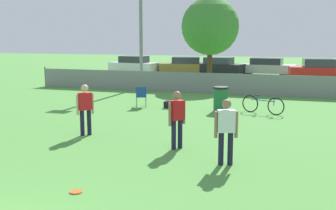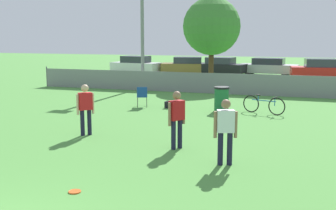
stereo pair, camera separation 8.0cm
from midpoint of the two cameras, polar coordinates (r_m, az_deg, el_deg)
The scene contains 16 objects.
fence_backline at distance 22.66m, azimuth 6.42°, elevation 2.94°, with size 20.97×0.07×1.21m.
light_pole at distance 25.07m, azimuth -3.43°, elevation 12.69°, with size 0.90×0.36×7.57m.
tree_near_pole at distance 26.51m, azimuth 6.03°, elevation 10.53°, with size 3.56×3.56×5.42m.
player_defender_red at distance 13.18m, azimuth -10.95°, elevation -0.15°, with size 0.44×0.45×1.59m.
player_receiver_white at distance 10.04m, azimuth 8.02°, elevation -3.02°, with size 0.54×0.34×1.59m.
player_thrower_red at distance 11.38m, azimuth 1.39°, elevation -1.47°, with size 0.41×0.48×1.59m.
frisbee_disc at distance 8.67m, azimuth -12.26°, elevation -11.39°, with size 0.25×0.25×0.03m.
folding_chair_sideline at distance 18.25m, azimuth -3.41°, elevation 1.34°, with size 0.58×0.58×0.89m.
bicycle_sideline at distance 17.08m, azimuth 12.96°, elevation 0.03°, with size 1.71×0.68×0.75m.
trash_bin at distance 17.34m, azimuth 7.39°, elevation 0.82°, with size 0.61×0.61×1.01m.
gear_bag_sideline at distance 18.03m, azimuth 0.75°, elevation 0.04°, with size 0.62×0.34×0.31m.
parked_car_white at distance 34.76m, azimuth -4.32°, elevation 5.42°, with size 4.24×2.34×1.44m.
parked_car_tan at distance 34.32m, azimuth 2.78°, elevation 5.33°, with size 4.50×2.50×1.38m.
parked_car_dark at distance 33.71m, azimuth 7.18°, elevation 5.22°, with size 4.20×2.42×1.39m.
parked_car_silver at distance 34.21m, azimuth 13.50°, elevation 5.05°, with size 4.67×2.12×1.35m.
parked_car_red at distance 31.18m, azimuth 19.99°, elevation 4.47°, with size 4.11×2.17×1.50m.
Camera 2 is at (4.73, -4.01, 3.05)m, focal length 45.00 mm.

